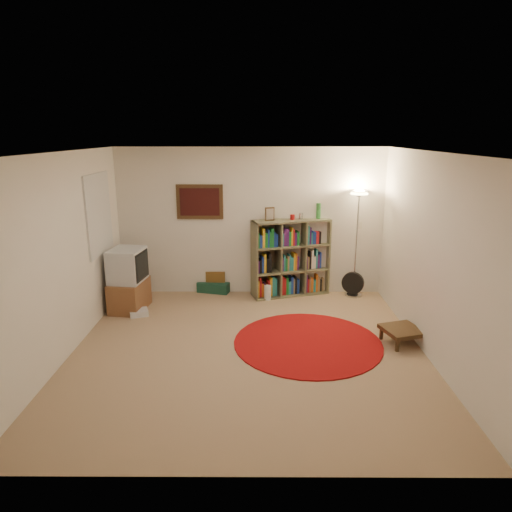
{
  "coord_description": "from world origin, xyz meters",
  "views": [
    {
      "loc": [
        0.13,
        -5.37,
        2.71
      ],
      "look_at": [
        0.1,
        0.6,
        1.1
      ],
      "focal_mm": 32.0,
      "sensor_mm": 36.0,
      "label": 1
    }
  ],
  "objects_px": {
    "suitcase": "(215,286)",
    "floor_fan": "(353,284)",
    "tv_stand": "(129,281)",
    "side_table": "(402,331)",
    "floor_lamp": "(358,209)",
    "bookshelf": "(289,259)"
  },
  "relations": [
    {
      "from": "floor_lamp",
      "to": "tv_stand",
      "type": "bearing_deg",
      "value": -170.0
    },
    {
      "from": "suitcase",
      "to": "floor_fan",
      "type": "bearing_deg",
      "value": 8.07
    },
    {
      "from": "floor_fan",
      "to": "side_table",
      "type": "distance_m",
      "value": 1.84
    },
    {
      "from": "suitcase",
      "to": "side_table",
      "type": "relative_size",
      "value": 1.06
    },
    {
      "from": "floor_fan",
      "to": "suitcase",
      "type": "distance_m",
      "value": 2.41
    },
    {
      "from": "floor_fan",
      "to": "side_table",
      "type": "height_order",
      "value": "floor_fan"
    },
    {
      "from": "floor_lamp",
      "to": "bookshelf",
      "type": "bearing_deg",
      "value": 176.42
    },
    {
      "from": "tv_stand",
      "to": "floor_lamp",
      "type": "bearing_deg",
      "value": 17.32
    },
    {
      "from": "bookshelf",
      "to": "side_table",
      "type": "xyz_separation_m",
      "value": [
        1.38,
        -1.92,
        -0.46
      ]
    },
    {
      "from": "floor_lamp",
      "to": "suitcase",
      "type": "relative_size",
      "value": 2.92
    },
    {
      "from": "bookshelf",
      "to": "side_table",
      "type": "height_order",
      "value": "bookshelf"
    },
    {
      "from": "suitcase",
      "to": "side_table",
      "type": "height_order",
      "value": "side_table"
    },
    {
      "from": "bookshelf",
      "to": "floor_fan",
      "type": "relative_size",
      "value": 3.67
    },
    {
      "from": "side_table",
      "to": "floor_fan",
      "type": "bearing_deg",
      "value": 99.1
    },
    {
      "from": "tv_stand",
      "to": "side_table",
      "type": "relative_size",
      "value": 1.68
    },
    {
      "from": "tv_stand",
      "to": "side_table",
      "type": "distance_m",
      "value": 4.13
    },
    {
      "from": "floor_fan",
      "to": "bookshelf",
      "type": "bearing_deg",
      "value": -165.06
    },
    {
      "from": "suitcase",
      "to": "floor_lamp",
      "type": "bearing_deg",
      "value": 9.05
    },
    {
      "from": "floor_fan",
      "to": "suitcase",
      "type": "relative_size",
      "value": 0.69
    },
    {
      "from": "floor_fan",
      "to": "suitcase",
      "type": "height_order",
      "value": "floor_fan"
    },
    {
      "from": "floor_lamp",
      "to": "suitcase",
      "type": "xyz_separation_m",
      "value": [
        -2.42,
        0.23,
        -1.42
      ]
    },
    {
      "from": "bookshelf",
      "to": "floor_lamp",
      "type": "xyz_separation_m",
      "value": [
        1.11,
        -0.07,
        0.88
      ]
    }
  ]
}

